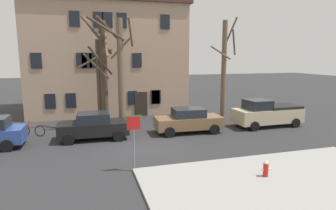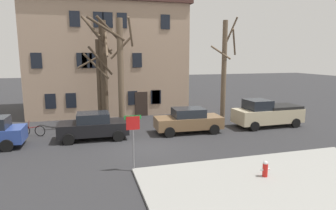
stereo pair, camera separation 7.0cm
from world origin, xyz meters
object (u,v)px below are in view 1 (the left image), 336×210
object	(u,v)px
tree_bare_far	(121,71)
fire_hydrant	(266,168)
tree_bare_near	(99,79)
pickup_truck_beige	(267,113)
street_sign_pole	(134,132)
building_main	(107,46)
bicycle_leaning	(32,131)
car_black_sedan	(94,126)
tree_bare_mid	(104,70)
tree_bare_end	(224,68)
car_brown_sedan	(188,120)

from	to	relation	value
tree_bare_far	fire_hydrant	distance (m)	12.09
tree_bare_near	pickup_truck_beige	bearing A→B (deg)	-17.15
tree_bare_far	street_sign_pole	size ratio (longest dim) A/B	3.01
building_main	pickup_truck_beige	distance (m)	15.56
bicycle_leaning	building_main	bearing A→B (deg)	55.87
tree_bare_near	fire_hydrant	distance (m)	13.55
car_black_sedan	bicycle_leaning	xyz separation A→B (m)	(-3.83, 1.79, -0.47)
tree_bare_near	fire_hydrant	world-z (taller)	tree_bare_near
building_main	car_black_sedan	distance (m)	11.43
tree_bare_far	pickup_truck_beige	bearing A→B (deg)	-13.37
building_main	tree_bare_mid	size ratio (longest dim) A/B	1.79
pickup_truck_beige	street_sign_pole	size ratio (longest dim) A/B	1.98
pickup_truck_beige	street_sign_pole	distance (m)	12.26
tree_bare_mid	bicycle_leaning	bearing A→B (deg)	-163.65
tree_bare_near	fire_hydrant	size ratio (longest dim) A/B	10.70
car_black_sedan	street_sign_pole	bearing A→B (deg)	-74.68
tree_bare_mid	pickup_truck_beige	bearing A→B (deg)	-16.00
tree_bare_mid	car_black_sedan	bearing A→B (deg)	-106.41
building_main	tree_bare_near	world-z (taller)	building_main
tree_bare_near	tree_bare_far	size ratio (longest dim) A/B	0.96
street_sign_pole	bicycle_leaning	distance (m)	9.40
building_main	bicycle_leaning	bearing A→B (deg)	-124.13
tree_bare_near	tree_bare_end	size ratio (longest dim) A/B	0.90
tree_bare_near	tree_bare_mid	bearing A→B (deg)	-48.44
tree_bare_far	street_sign_pole	world-z (taller)	tree_bare_far
building_main	bicycle_leaning	distance (m)	11.45
tree_bare_far	car_black_sedan	world-z (taller)	tree_bare_far
building_main	street_sign_pole	bearing A→B (deg)	-90.61
pickup_truck_beige	tree_bare_mid	bearing A→B (deg)	164.00
tree_bare_mid	pickup_truck_beige	distance (m)	12.36
car_black_sedan	bicycle_leaning	size ratio (longest dim) A/B	2.60
tree_bare_mid	street_sign_pole	world-z (taller)	tree_bare_mid
car_black_sedan	pickup_truck_beige	world-z (taller)	pickup_truck_beige
car_black_sedan	bicycle_leaning	distance (m)	4.26
car_brown_sedan	pickup_truck_beige	xyz separation A→B (m)	(6.19, 0.03, 0.14)
pickup_truck_beige	car_black_sedan	bearing A→B (deg)	179.54
tree_bare_mid	tree_bare_far	world-z (taller)	tree_bare_mid
tree_bare_near	tree_bare_end	bearing A→B (deg)	-1.92
car_brown_sedan	building_main	bearing A→B (deg)	113.86
building_main	street_sign_pole	world-z (taller)	building_main
tree_bare_near	tree_bare_far	bearing A→B (deg)	-39.61
tree_bare_end	pickup_truck_beige	world-z (taller)	tree_bare_end
pickup_truck_beige	fire_hydrant	world-z (taller)	pickup_truck_beige
tree_bare_mid	bicycle_leaning	distance (m)	6.26
tree_bare_mid	pickup_truck_beige	xyz separation A→B (m)	(11.48, -3.29, -3.18)
building_main	bicycle_leaning	xyz separation A→B (m)	(-5.58, -8.23, -5.67)
building_main	fire_hydrant	world-z (taller)	building_main
fire_hydrant	street_sign_pole	size ratio (longest dim) A/B	0.27
car_black_sedan	fire_hydrant	distance (m)	10.61
tree_bare_far	bicycle_leaning	size ratio (longest dim) A/B	4.69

